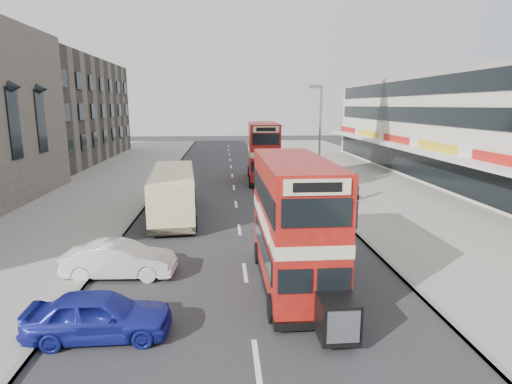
# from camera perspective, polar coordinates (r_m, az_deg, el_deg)

# --- Properties ---
(ground) EXTENTS (160.00, 160.00, 0.00)m
(ground) POSITION_cam_1_polar(r_m,az_deg,el_deg) (15.49, -1.10, -13.68)
(ground) COLOR #28282B
(ground) RESTS_ON ground
(road_surface) EXTENTS (12.00, 90.00, 0.01)m
(road_surface) POSITION_cam_1_polar(r_m,az_deg,el_deg) (34.63, -3.02, 0.61)
(road_surface) COLOR #28282B
(road_surface) RESTS_ON ground
(pavement_right) EXTENTS (12.00, 90.00, 0.15)m
(pavement_right) POSITION_cam_1_polar(r_m,az_deg,el_deg) (36.89, 15.95, 0.96)
(pavement_right) COLOR gray
(pavement_right) RESTS_ON ground
(pavement_left) EXTENTS (12.00, 90.00, 0.15)m
(pavement_left) POSITION_cam_1_polar(r_m,az_deg,el_deg) (36.38, -22.27, 0.39)
(pavement_left) COLOR gray
(pavement_left) RESTS_ON ground
(kerb_left) EXTENTS (0.20, 90.00, 0.16)m
(kerb_left) POSITION_cam_1_polar(r_m,az_deg,el_deg) (35.01, -13.05, 0.56)
(kerb_left) COLOR gray
(kerb_left) RESTS_ON ground
(kerb_right) EXTENTS (0.20, 90.00, 0.16)m
(kerb_right) POSITION_cam_1_polar(r_m,az_deg,el_deg) (35.29, 6.93, 0.86)
(kerb_right) COLOR gray
(kerb_right) RESTS_ON ground
(brick_terrace) EXTENTS (14.00, 28.00, 12.00)m
(brick_terrace) POSITION_cam_1_polar(r_m,az_deg,el_deg) (56.15, -27.02, 9.76)
(brick_terrace) COLOR #66594C
(brick_terrace) RESTS_ON ground
(commercial_row) EXTENTS (9.90, 46.20, 9.30)m
(commercial_row) POSITION_cam_1_polar(r_m,az_deg,el_deg) (41.57, 25.78, 7.84)
(commercial_row) COLOR beige
(commercial_row) RESTS_ON ground
(street_lamp) EXTENTS (1.00, 0.20, 8.12)m
(street_lamp) POSITION_cam_1_polar(r_m,az_deg,el_deg) (32.86, 8.54, 8.31)
(street_lamp) COLOR slate
(street_lamp) RESTS_ON ground
(bus_main) EXTENTS (2.36, 8.37, 4.61)m
(bus_main) POSITION_cam_1_polar(r_m,az_deg,el_deg) (15.46, 5.14, -4.17)
(bus_main) COLOR black
(bus_main) RESTS_ON ground
(bus_second) EXTENTS (2.77, 9.08, 4.96)m
(bus_second) POSITION_cam_1_polar(r_m,az_deg,el_deg) (37.34, 0.98, 5.47)
(bus_second) COLOR black
(bus_second) RESTS_ON ground
(coach) EXTENTS (3.26, 9.82, 2.56)m
(coach) POSITION_cam_1_polar(r_m,az_deg,el_deg) (26.08, -11.14, 0.10)
(coach) COLOR black
(coach) RESTS_ON ground
(car_left_near) EXTENTS (4.13, 1.70, 1.40)m
(car_left_near) POSITION_cam_1_polar(r_m,az_deg,el_deg) (13.44, -20.45, -15.31)
(car_left_near) COLOR #1B2295
(car_left_near) RESTS_ON ground
(car_left_front) EXTENTS (4.34, 1.72, 1.40)m
(car_left_front) POSITION_cam_1_polar(r_m,az_deg,el_deg) (17.54, -17.93, -8.69)
(car_left_front) COLOR silver
(car_left_front) RESTS_ON ground
(car_right_a) EXTENTS (4.55, 2.02, 1.30)m
(car_right_a) POSITION_cam_1_polar(r_m,az_deg,el_deg) (29.08, 7.69, -0.32)
(car_right_a) COLOR maroon
(car_right_a) RESTS_ON ground
(car_right_b) EXTENTS (3.93, 1.87, 1.08)m
(car_right_b) POSITION_cam_1_polar(r_m,az_deg,el_deg) (37.51, 3.67, 2.29)
(car_right_b) COLOR orange
(car_right_b) RESTS_ON ground
(pedestrian_near) EXTENTS (0.86, 0.82, 1.94)m
(pedestrian_near) POSITION_cam_1_polar(r_m,az_deg,el_deg) (29.94, 13.13, 0.74)
(pedestrian_near) COLOR gray
(pedestrian_near) RESTS_ON pavement_right
(cyclist) EXTENTS (0.67, 1.82, 2.03)m
(cyclist) POSITION_cam_1_polar(r_m,az_deg,el_deg) (37.78, 4.08, 2.55)
(cyclist) COLOR gray
(cyclist) RESTS_ON ground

